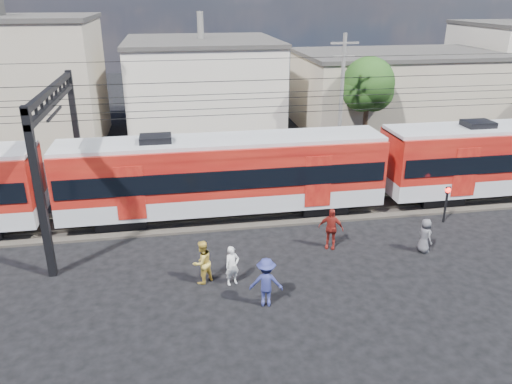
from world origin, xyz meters
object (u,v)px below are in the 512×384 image
(pedestrian_c, at_px, (266,282))
(crossing_signal, at_px, (447,198))
(commuter_train, at_px, (228,173))
(pedestrian_a, at_px, (232,266))

(pedestrian_c, distance_m, crossing_signal, 11.59)
(commuter_train, relative_size, pedestrian_c, 26.37)
(commuter_train, relative_size, pedestrian_a, 31.01)
(pedestrian_a, distance_m, pedestrian_c, 1.95)
(commuter_train, xyz_separation_m, pedestrian_a, (-0.63, -6.42, -1.59))
(pedestrian_a, bearing_deg, pedestrian_c, -77.59)
(pedestrian_c, bearing_deg, crossing_signal, -140.30)
(pedestrian_a, bearing_deg, crossing_signal, -0.88)
(commuter_train, height_order, crossing_signal, commuter_train)
(pedestrian_c, relative_size, crossing_signal, 1.00)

